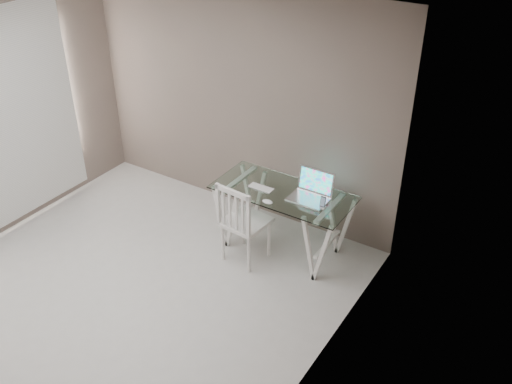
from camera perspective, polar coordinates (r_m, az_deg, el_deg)
room at (r=5.00m, az=-16.82°, el=4.27°), size 4.50×4.52×2.71m
desk at (r=6.23m, az=2.65°, el=-2.83°), size 1.50×0.70×0.75m
chair at (r=5.96m, az=-1.51°, el=-2.84°), size 0.48×0.48×0.97m
laptop at (r=5.93m, az=5.57°, el=0.05°), size 0.40×0.33×0.28m
keyboard at (r=6.09m, az=0.50°, el=0.41°), size 0.29×0.12×0.01m
mouse at (r=5.83m, az=1.16°, el=-0.99°), size 0.12×0.07×0.04m
phone_dock at (r=5.79m, az=6.66°, el=-1.29°), size 0.07×0.07×0.12m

